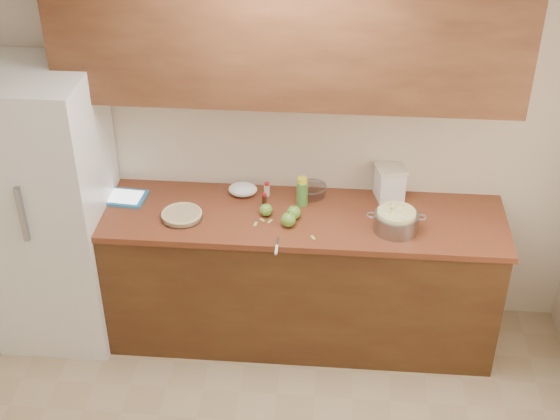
# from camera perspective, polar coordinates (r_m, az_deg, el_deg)

# --- Properties ---
(room_shell) EXTENTS (3.60, 3.60, 3.60)m
(room_shell) POSITION_cam_1_polar(r_m,az_deg,el_deg) (3.27, -1.65, -8.90)
(room_shell) COLOR tan
(room_shell) RESTS_ON ground
(counter_run) EXTENTS (2.64, 0.68, 0.92)m
(counter_run) POSITION_cam_1_polar(r_m,az_deg,el_deg) (4.93, 0.35, -4.76)
(counter_run) COLOR #503116
(counter_run) RESTS_ON ground
(upper_cabinets) EXTENTS (2.60, 0.34, 0.70)m
(upper_cabinets) POSITION_cam_1_polar(r_m,az_deg,el_deg) (4.34, 0.58, 12.30)
(upper_cabinets) COLOR brown
(upper_cabinets) RESTS_ON room_shell
(fridge) EXTENTS (0.70, 0.70, 1.80)m
(fridge) POSITION_cam_1_polar(r_m,az_deg,el_deg) (4.95, -16.51, 0.06)
(fridge) COLOR white
(fridge) RESTS_ON ground
(pie) EXTENTS (0.25, 0.25, 0.04)m
(pie) POSITION_cam_1_polar(r_m,az_deg,el_deg) (4.66, -7.20, -0.37)
(pie) COLOR silver
(pie) RESTS_ON counter_run
(colander) EXTENTS (0.35, 0.25, 0.13)m
(colander) POSITION_cam_1_polar(r_m,az_deg,el_deg) (4.54, 8.47, -0.79)
(colander) COLOR gray
(colander) RESTS_ON counter_run
(flour_canister) EXTENTS (0.21, 0.21, 0.21)m
(flour_canister) POSITION_cam_1_polar(r_m,az_deg,el_deg) (4.82, 8.03, 2.03)
(flour_canister) COLOR white
(flour_canister) RESTS_ON counter_run
(tablet) EXTENTS (0.28, 0.22, 0.02)m
(tablet) POSITION_cam_1_polar(r_m,az_deg,el_deg) (4.90, -11.34, 0.90)
(tablet) COLOR #2578B5
(tablet) RESTS_ON counter_run
(paring_knife) EXTENTS (0.02, 0.17, 0.02)m
(paring_knife) POSITION_cam_1_polar(r_m,az_deg,el_deg) (4.36, -0.25, -2.84)
(paring_knife) COLOR gray
(paring_knife) RESTS_ON counter_run
(lemon_bottle) EXTENTS (0.07, 0.07, 0.19)m
(lemon_bottle) POSITION_cam_1_polar(r_m,az_deg,el_deg) (4.71, 1.64, 1.35)
(lemon_bottle) COLOR #4C8C38
(lemon_bottle) RESTS_ON counter_run
(cinnamon_shaker) EXTENTS (0.04, 0.04, 0.09)m
(cinnamon_shaker) POSITION_cam_1_polar(r_m,az_deg,el_deg) (4.83, -0.96, 1.52)
(cinnamon_shaker) COLOR beige
(cinnamon_shaker) RESTS_ON counter_run
(vanilla_bottle) EXTENTS (0.03, 0.03, 0.08)m
(vanilla_bottle) POSITION_cam_1_polar(r_m,az_deg,el_deg) (4.73, -1.15, 0.76)
(vanilla_bottle) COLOR black
(vanilla_bottle) RESTS_ON counter_run
(mixing_bowl) EXTENTS (0.19, 0.19, 0.07)m
(mixing_bowl) POSITION_cam_1_polar(r_m,az_deg,el_deg) (4.83, 2.33, 1.49)
(mixing_bowl) COLOR silver
(mixing_bowl) RESTS_ON counter_run
(paper_towel) EXTENTS (0.19, 0.16, 0.07)m
(paper_towel) POSITION_cam_1_polar(r_m,az_deg,el_deg) (4.84, -2.74, 1.52)
(paper_towel) COLOR white
(paper_towel) RESTS_ON counter_run
(apple_left) EXTENTS (0.08, 0.08, 0.09)m
(apple_left) POSITION_cam_1_polar(r_m,az_deg,el_deg) (4.63, -1.03, 0.00)
(apple_left) COLOR #61972E
(apple_left) RESTS_ON counter_run
(apple_center) EXTENTS (0.09, 0.09, 0.10)m
(apple_center) POSITION_cam_1_polar(r_m,az_deg,el_deg) (4.60, 1.01, -0.19)
(apple_center) COLOR #61972E
(apple_center) RESTS_ON counter_run
(apple_front) EXTENTS (0.09, 0.09, 0.10)m
(apple_front) POSITION_cam_1_polar(r_m,az_deg,el_deg) (4.54, 0.62, -0.71)
(apple_front) COLOR #61972E
(apple_front) RESTS_ON counter_run
(peel_a) EXTENTS (0.03, 0.04, 0.00)m
(peel_a) POSITION_cam_1_polar(r_m,az_deg,el_deg) (4.60, -0.74, -0.82)
(peel_a) COLOR #96C861
(peel_a) RESTS_ON counter_run
(peel_b) EXTENTS (0.04, 0.04, 0.00)m
(peel_b) POSITION_cam_1_polar(r_m,az_deg,el_deg) (4.61, -1.30, -0.73)
(peel_b) COLOR #96C861
(peel_b) RESTS_ON counter_run
(peel_c) EXTENTS (0.03, 0.03, 0.00)m
(peel_c) POSITION_cam_1_polar(r_m,az_deg,el_deg) (4.57, 0.38, -1.04)
(peel_c) COLOR #96C861
(peel_c) RESTS_ON counter_run
(peel_d) EXTENTS (0.02, 0.04, 0.00)m
(peel_d) POSITION_cam_1_polar(r_m,az_deg,el_deg) (4.58, -1.80, -1.02)
(peel_d) COLOR #96C861
(peel_d) RESTS_ON counter_run
(peel_e) EXTENTS (0.03, 0.04, 0.00)m
(peel_e) POSITION_cam_1_polar(r_m,az_deg,el_deg) (4.47, 2.44, -2.02)
(peel_e) COLOR #96C861
(peel_e) RESTS_ON counter_run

